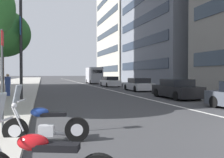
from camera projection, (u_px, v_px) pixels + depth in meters
The scene contains 12 objects.
sidewalk_right_plaza at pixel (6, 87), 31.51m from camera, with size 160.00×8.15×0.15m, color #B2ADA3.
lane_centre_stripe at pixel (87, 85), 39.51m from camera, with size 110.00×0.16×0.01m, color silver.
motorcycle_by_sign_pole at pixel (45, 125), 6.22m from camera, with size 0.72×2.16×1.47m.
car_mid_block_traffic at pixel (176, 89), 17.36m from camera, with size 4.42×1.90×1.37m.
car_approaching_light at pixel (139, 85), 24.98m from camera, with size 4.22×1.95×1.31m.
car_lead_in_lane at pixel (110, 82), 33.51m from camera, with size 4.66×1.88×1.38m.
delivery_van_ahead at pixel (94, 75), 43.53m from camera, with size 6.16×2.19×2.87m.
parking_sign_by_curb at pixel (2, 71), 6.67m from camera, with size 0.32×0.06×2.82m.
street_lamp_with_banners at pixel (26, 19), 15.40m from camera, with size 1.26×2.42×8.51m.
street_tree_near_plaza_corner at pixel (2, 34), 16.29m from camera, with size 3.73×3.73×5.90m.
pedestrian_on_plaza at pixel (8, 85), 17.69m from camera, with size 0.31×0.43×1.60m.
office_tower_near_left at pixel (134, 11), 66.51m from camera, with size 23.09×15.73×37.69m.
Camera 1 is at (-4.06, 7.02, 1.75)m, focal length 39.01 mm.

